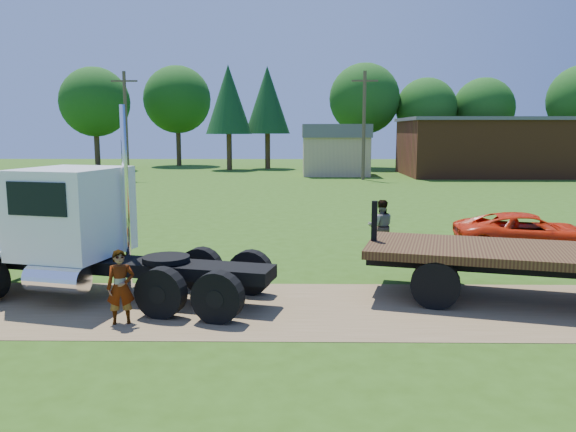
{
  "coord_description": "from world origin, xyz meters",
  "views": [
    {
      "loc": [
        0.31,
        -12.59,
        4.11
      ],
      "look_at": [
        0.08,
        3.87,
        1.6
      ],
      "focal_mm": 35.0,
      "sensor_mm": 36.0,
      "label": 1
    }
  ],
  "objects_px": {
    "spectator_a": "(121,287)",
    "white_semi_tractor": "(75,232)",
    "flatbed_trailer": "(561,263)",
    "orange_pickup": "(529,233)"
  },
  "relations": [
    {
      "from": "flatbed_trailer",
      "to": "spectator_a",
      "type": "distance_m",
      "value": 10.16
    },
    {
      "from": "white_semi_tractor",
      "to": "flatbed_trailer",
      "type": "bearing_deg",
      "value": 10.98
    },
    {
      "from": "flatbed_trailer",
      "to": "spectator_a",
      "type": "relative_size",
      "value": 5.9
    },
    {
      "from": "spectator_a",
      "to": "white_semi_tractor",
      "type": "bearing_deg",
      "value": 114.88
    },
    {
      "from": "white_semi_tractor",
      "to": "orange_pickup",
      "type": "distance_m",
      "value": 14.32
    },
    {
      "from": "white_semi_tractor",
      "to": "flatbed_trailer",
      "type": "distance_m",
      "value": 11.82
    },
    {
      "from": "orange_pickup",
      "to": "white_semi_tractor",
      "type": "bearing_deg",
      "value": 117.15
    },
    {
      "from": "spectator_a",
      "to": "orange_pickup",
      "type": "bearing_deg",
      "value": 17.09
    },
    {
      "from": "white_semi_tractor",
      "to": "spectator_a",
      "type": "distance_m",
      "value": 2.88
    },
    {
      "from": "white_semi_tractor",
      "to": "orange_pickup",
      "type": "relative_size",
      "value": 1.65
    }
  ]
}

